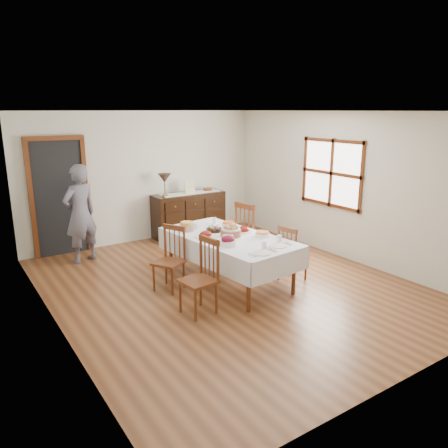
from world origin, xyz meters
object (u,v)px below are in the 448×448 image
chair_right_near (291,253)px  chair_left_near (201,276)px  dining_table (229,242)px  person (80,211)px  sideboard (189,214)px  chair_left_far (170,258)px  table_lamp (165,179)px  chair_right_far (250,234)px

chair_right_near → chair_left_near: bearing=83.9°
dining_table → person: 2.76m
sideboard → person: (-2.37, -0.40, 0.46)m
chair_left_far → person: 2.13m
sideboard → person: 2.44m
chair_left_far → sideboard: (1.63, 2.35, -0.02)m
sideboard → table_lamp: bearing=-176.3°
chair_left_far → chair_right_near: 1.87m
chair_right_near → sideboard: (-0.08, 3.12, 0.01)m
chair_right_near → sideboard: size_ratio=0.58×
chair_right_near → sideboard: bearing=-10.3°
sideboard → chair_left_far: bearing=-124.7°
chair_right_near → person: (-2.45, 2.72, 0.47)m
chair_left_near → chair_right_far: chair_right_far is taller
chair_left_near → sideboard: 3.68m
chair_left_near → chair_right_near: bearing=89.1°
sideboard → person: size_ratio=0.83×
table_lamp → chair_left_near: bearing=-108.6°
sideboard → person: person is taller
dining_table → sideboard: (0.79, 2.66, -0.21)m
chair_left_far → person: size_ratio=0.52×
dining_table → chair_left_near: bearing=-149.8°
chair_left_near → table_lamp: bearing=154.9°
chair_right_near → table_lamp: (-0.64, 3.08, 0.83)m
chair_left_far → chair_right_near: bearing=35.9°
chair_left_far → table_lamp: bearing=125.4°
chair_left_far → chair_right_near: (1.71, -0.77, -0.03)m
dining_table → table_lamp: size_ratio=5.04×
chair_right_far → chair_left_far: bearing=85.4°
chair_left_near → chair_left_far: size_ratio=1.06×
person → table_lamp: size_ratio=4.02×
chair_left_far → chair_right_far: chair_right_far is taller
dining_table → person: (-1.58, 2.26, 0.25)m
chair_left_near → sideboard: chair_left_near is taller
chair_right_far → sideboard: 2.18m
sideboard → chair_left_near: bearing=-116.6°
chair_right_near → chair_right_far: chair_right_far is taller
table_lamp → chair_right_near: bearing=-78.3°
person → table_lamp: (1.81, 0.37, 0.35)m
chair_left_far → table_lamp: 2.67m
chair_left_far → sideboard: bearing=115.5°
chair_left_near → table_lamp: (1.09, 3.25, 0.77)m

